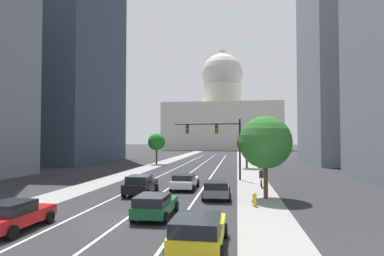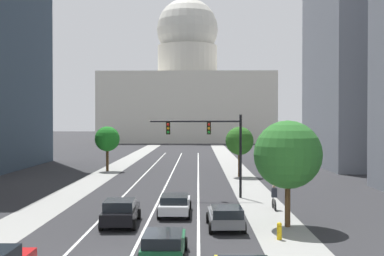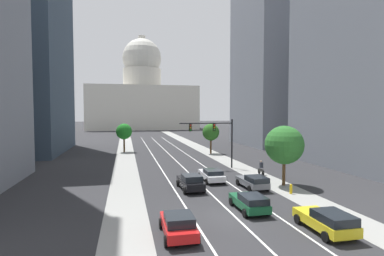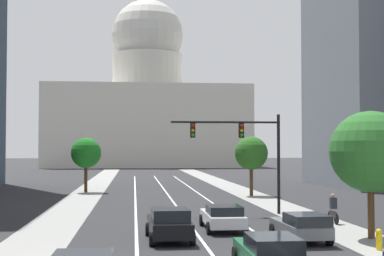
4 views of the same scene
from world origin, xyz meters
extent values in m
plane|color=#2B2B2D|center=(0.00, 40.00, 0.00)|extent=(400.00, 400.00, 0.00)
cube|color=gray|center=(-7.64, 35.00, 0.01)|extent=(3.14, 130.00, 0.01)
cube|color=gray|center=(7.64, 35.00, 0.01)|extent=(3.14, 130.00, 0.01)
cube|color=white|center=(-3.03, 25.00, 0.01)|extent=(0.16, 90.00, 0.01)
cube|color=white|center=(0.00, 25.00, 0.01)|extent=(0.16, 90.00, 0.01)
cube|color=white|center=(3.03, 25.00, 0.01)|extent=(0.16, 90.00, 0.01)
cube|color=beige|center=(0.00, 117.43, 9.45)|extent=(47.23, 23.99, 18.90)
cylinder|color=beige|center=(0.00, 117.43, 22.93)|extent=(16.71, 16.71, 8.06)
sphere|color=beige|center=(0.00, 117.43, 31.68)|extent=(17.18, 17.18, 17.18)
cylinder|color=beige|center=(0.00, 117.43, 39.41)|extent=(3.09, 3.09, 4.29)
cube|color=silver|center=(1.52, 11.08, 0.61)|extent=(1.87, 4.77, 0.57)
cube|color=black|center=(1.51, 10.46, 1.12)|extent=(1.71, 2.26, 0.46)
cylinder|color=black|center=(0.61, 12.70, 0.32)|extent=(0.22, 0.64, 0.64)
cylinder|color=black|center=(2.45, 12.69, 0.32)|extent=(0.22, 0.64, 0.64)
cylinder|color=black|center=(0.59, 9.47, 0.32)|extent=(0.22, 0.64, 0.64)
cylinder|color=black|center=(2.43, 9.45, 0.32)|extent=(0.22, 0.64, 0.64)
cube|color=#14512D|center=(1.52, 0.85, 0.60)|extent=(1.77, 4.22, 0.56)
cube|color=black|center=(1.51, 0.04, 1.12)|extent=(1.62, 2.26, 0.49)
cylinder|color=black|center=(0.64, 2.28, 0.32)|extent=(0.22, 0.64, 0.64)
cylinder|color=black|center=(2.40, 2.28, 0.32)|extent=(0.22, 0.64, 0.64)
cube|color=black|center=(-1.52, 7.91, 0.66)|extent=(1.96, 4.59, 0.68)
cube|color=black|center=(-1.50, 7.32, 1.27)|extent=(1.73, 2.11, 0.55)
cylinder|color=black|center=(-2.47, 9.42, 0.32)|extent=(0.24, 0.65, 0.64)
cylinder|color=black|center=(-0.66, 9.48, 0.32)|extent=(0.24, 0.65, 0.64)
cylinder|color=black|center=(-2.38, 6.34, 0.32)|extent=(0.24, 0.65, 0.64)
cylinder|color=black|center=(-0.56, 6.40, 0.32)|extent=(0.24, 0.65, 0.64)
cube|color=slate|center=(4.55, 7.12, 0.60)|extent=(1.93, 4.16, 0.56)
cube|color=black|center=(4.59, 6.11, 1.12)|extent=(1.72, 2.19, 0.49)
cylinder|color=black|center=(3.61, 8.49, 0.32)|extent=(0.24, 0.65, 0.64)
cylinder|color=black|center=(5.40, 8.55, 0.32)|extent=(0.24, 0.65, 0.64)
cylinder|color=black|center=(3.70, 5.70, 0.32)|extent=(0.24, 0.65, 0.64)
cylinder|color=black|center=(5.49, 5.76, 0.32)|extent=(0.24, 0.65, 0.64)
cylinder|color=black|center=(6.37, 17.93, 3.29)|extent=(0.20, 0.20, 6.57)
cylinder|color=black|center=(2.79, 17.93, 6.05)|extent=(7.15, 0.14, 0.14)
cube|color=black|center=(3.86, 17.93, 5.50)|extent=(0.32, 0.28, 0.96)
sphere|color=red|center=(3.86, 17.78, 5.80)|extent=(0.20, 0.20, 0.20)
sphere|color=orange|center=(3.86, 17.78, 5.50)|extent=(0.20, 0.20, 0.20)
sphere|color=green|center=(3.86, 17.78, 5.20)|extent=(0.20, 0.20, 0.20)
cube|color=black|center=(0.65, 17.93, 5.50)|extent=(0.32, 0.28, 0.96)
sphere|color=red|center=(0.65, 17.78, 5.80)|extent=(0.20, 0.20, 0.20)
sphere|color=orange|center=(0.65, 17.78, 5.50)|extent=(0.20, 0.20, 0.20)
sphere|color=green|center=(0.65, 17.78, 5.20)|extent=(0.20, 0.20, 0.20)
cylinder|color=yellow|center=(7.19, 4.41, 0.35)|extent=(0.26, 0.26, 0.70)
sphere|color=yellow|center=(7.19, 4.41, 0.78)|extent=(0.26, 0.26, 0.26)
cylinder|color=yellow|center=(7.19, 4.25, 0.39)|extent=(0.10, 0.12, 0.10)
cylinder|color=black|center=(8.23, 12.32, 0.33)|extent=(0.05, 0.66, 0.66)
cylinder|color=black|center=(8.22, 13.36, 0.33)|extent=(0.05, 0.66, 0.66)
cube|color=black|center=(8.22, 12.84, 0.55)|extent=(0.06, 1.00, 0.36)
cube|color=#262833|center=(8.22, 12.79, 1.18)|extent=(0.36, 0.28, 0.64)
sphere|color=tan|center=(8.22, 12.86, 1.61)|extent=(0.22, 0.22, 0.22)
cylinder|color=#51381E|center=(-7.87, 37.71, 1.42)|extent=(0.32, 0.32, 2.85)
sphere|color=#1E7621|center=(-7.87, 37.71, 3.89)|extent=(2.98, 2.98, 2.98)
cylinder|color=#51381E|center=(8.16, 7.45, 1.40)|extent=(0.32, 0.32, 2.80)
sphere|color=#2E702C|center=(8.16, 7.45, 4.17)|extent=(3.93, 3.93, 3.93)
cylinder|color=#51381E|center=(7.49, 32.09, 1.42)|extent=(0.32, 0.32, 2.84)
sphere|color=#2B651F|center=(7.49, 32.09, 3.90)|extent=(3.04, 3.04, 3.04)
camera|label=1|loc=(6.07, -16.95, 4.40)|focal=30.02mm
camera|label=2|loc=(3.01, -20.62, 6.16)|focal=45.75mm
camera|label=3|loc=(-7.60, -20.33, 7.47)|focal=28.24mm
camera|label=4|loc=(-3.17, -18.77, 4.31)|focal=52.96mm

